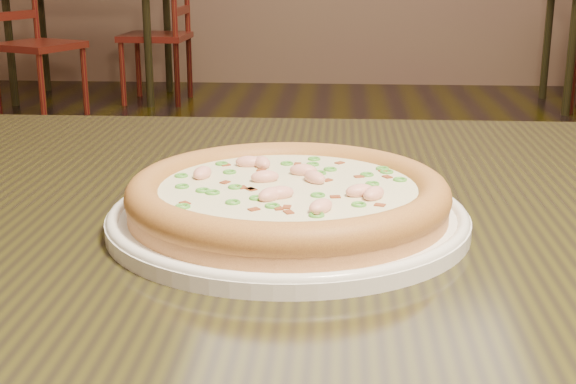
# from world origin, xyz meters

# --- Properties ---
(hero_table) EXTENTS (1.20, 0.80, 0.75)m
(hero_table) POSITION_xyz_m (-0.05, -0.93, 0.65)
(hero_table) COLOR black
(hero_table) RESTS_ON ground
(plate) EXTENTS (0.30, 0.30, 0.02)m
(plate) POSITION_xyz_m (-0.17, -0.98, 0.76)
(plate) COLOR white
(plate) RESTS_ON hero_table
(pizza) EXTENTS (0.26, 0.26, 0.03)m
(pizza) POSITION_xyz_m (-0.17, -0.98, 0.78)
(pizza) COLOR tan
(pizza) RESTS_ON plate
(bg_table_left) EXTENTS (1.00, 0.70, 0.75)m
(bg_table_left) POSITION_xyz_m (-1.80, 3.76, 0.65)
(bg_table_left) COLOR black
(bg_table_left) RESTS_ON ground
(chair_a) EXTENTS (0.56, 0.56, 0.95)m
(chair_a) POSITION_xyz_m (-1.98, 3.14, 0.44)
(chair_a) COLOR #5F0F14
(chair_a) RESTS_ON ground
(chair_b) EXTENTS (0.44, 0.44, 0.95)m
(chair_b) POSITION_xyz_m (-1.30, 3.67, 0.44)
(chair_b) COLOR #5F0F14
(chair_b) RESTS_ON ground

